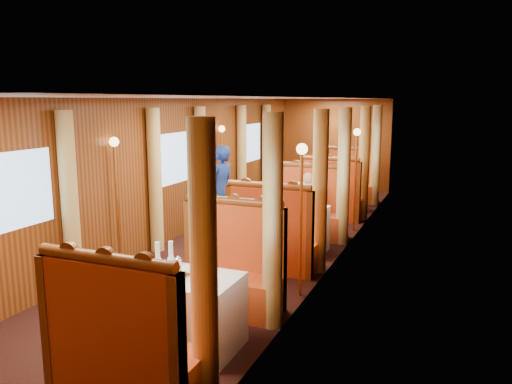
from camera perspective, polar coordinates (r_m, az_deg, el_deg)
The scene contains 47 objects.
floor at distance 8.59m, azimuth -0.50°, elevation -6.23°, with size 3.00×12.00×0.01m, color black, non-canonical shape.
ceiling at distance 8.22m, azimuth -0.53°, elevation 10.69°, with size 3.00×12.00×0.01m, color silver, non-canonical shape.
wall_far at distance 14.01m, azimuth 9.03°, elevation 5.36°, with size 3.00×2.50×0.01m, color brown, non-canonical shape.
wall_left at distance 8.99m, azimuth -9.37°, elevation 2.55°, with size 12.00×2.50×0.01m, color brown, non-canonical shape.
wall_right at distance 7.86m, azimuth 9.63°, elevation 1.41°, with size 12.00×2.50×0.01m, color brown, non-canonical shape.
doorway_far at distance 14.00m, azimuth 8.97°, elevation 4.33°, with size 0.80×0.04×2.00m, color brown.
table_near at distance 5.19m, azimuth -7.96°, elevation -13.42°, with size 1.05×0.72×0.75m, color white.
banquette_near_fwd at distance 4.42m, azimuth -14.90°, elevation -17.51°, with size 1.30×0.55×1.34m.
banquette_near_aft at distance 6.01m, azimuth -3.07°, elevation -9.45°, with size 1.30×0.55×1.34m.
table_mid at distance 8.24m, azimuth 4.33°, elevation -4.28°, with size 1.05×0.72×0.75m, color white.
banquette_mid_fwd at distance 7.30m, azimuth 1.88°, elevation -5.81°, with size 1.30×0.55×1.34m.
banquette_mid_aft at distance 9.17m, azimuth 6.29°, elevation -2.48°, with size 1.30×0.55×1.34m.
table_far at distance 11.54m, azimuth 9.68°, elevation -0.12°, with size 1.05×0.72×0.75m, color white.
banquette_far_fwd at distance 10.56m, azimuth 8.48°, elevation -0.80°, with size 1.30×0.55×1.34m.
banquette_far_aft at distance 12.51m, azimuth 10.70°, elevation 0.89°, with size 1.30×0.55×1.34m.
tea_tray at distance 5.08m, azimuth -9.62°, elevation -9.38°, with size 0.34×0.26×0.01m, color silver.
teapot_left at distance 5.03m, azimuth -10.39°, elevation -8.87°, with size 0.16×0.12×0.13m, color silver, non-canonical shape.
teapot_right at distance 4.94m, azimuth -9.02°, elevation -9.34°, with size 0.14×0.11×0.11m, color silver, non-canonical shape.
teapot_back at distance 5.14m, azimuth -8.89°, elevation -8.45°, with size 0.16×0.12×0.13m, color silver, non-canonical shape.
fruit_plate at distance 4.82m, azimuth -5.69°, elevation -10.26°, with size 0.22×0.22×0.05m.
cup_inboard at distance 5.36m, azimuth -11.16°, elevation -7.26°, with size 0.08×0.08×0.26m.
cup_outboard at distance 5.36m, azimuth -9.69°, elevation -7.20°, with size 0.08×0.08×0.26m.
rose_vase_mid at distance 8.12m, azimuth 4.22°, elevation -0.49°, with size 0.06×0.06×0.36m.
rose_vase_far at distance 11.41m, azimuth 9.84°, elevation 2.56°, with size 0.06×0.06×0.36m.
window_left_near at distance 6.28m, azimuth -26.18°, elevation 0.05°, with size 1.20×0.90×0.01m, color #88ADDC, non-canonical shape.
curtain_left_near_b at distance 6.79m, azimuth -20.51°, elevation -1.19°, with size 0.22×0.22×2.35m, color #DBC170.
window_right_near at distance 4.54m, azimuth -0.24°, elevation -2.51°, with size 1.20×0.90×0.01m, color #88ADDC, non-canonical shape.
curtain_right_near_a at distance 3.98m, azimuth -5.99°, elevation -8.58°, with size 0.22×0.22×2.35m, color #DBC170.
curtain_right_near_b at distance 5.35m, azimuth 1.91°, elevation -3.54°, with size 0.22×0.22×2.35m, color #DBC170.
window_left_mid at distance 8.96m, azimuth -9.33°, elevation 3.81°, with size 1.20×0.90×0.01m, color #88ADDC, non-canonical shape.
curtain_left_mid_a at distance 8.29m, azimuth -11.46°, elevation 1.29°, with size 0.22×0.22×2.35m, color #DBC170.
curtain_left_mid_b at distance 9.61m, azimuth -6.33°, elevation 2.68°, with size 0.22×0.22×2.35m, color #DBC170.
window_right_mid at distance 7.84m, azimuth 9.57°, elevation 2.86°, with size 1.20×0.90×0.01m, color #88ADDC, non-canonical shape.
curtain_right_mid_a at distance 7.16m, azimuth 7.30°, elevation -0.03°, with size 0.22×0.22×2.35m, color #DBC170.
curtain_right_mid_b at distance 8.65m, azimuth 9.97°, elevation 1.72°, with size 0.22×0.22×2.35m, color #DBC170.
window_left_far at distance 12.07m, azimuth -0.62°, elevation 5.64°, with size 1.20×0.90×0.01m, color #88ADDC, non-canonical shape.
curtain_left_far_a at distance 11.34m, azimuth -1.65°, elevation 3.93°, with size 0.22×0.22×2.35m, color #DBC170.
curtain_left_far_b at distance 12.78m, azimuth 1.18°, elevation 4.67°, with size 0.22×0.22×2.35m, color #DBC170.
window_right_far at distance 11.26m, azimuth 13.51°, elevation 5.00°, with size 1.20×0.90×0.01m, color #88ADDC, non-canonical shape.
curtain_right_far_a at distance 10.54m, azimuth 12.23°, elevation 3.19°, with size 0.22×0.22×2.35m, color #DBC170.
curtain_right_far_b at distance 12.07m, azimuth 13.54°, elevation 4.04°, with size 0.22×0.22×2.35m, color #DBC170.
sconce_left_fore at distance 7.49m, azimuth -15.73°, elevation 1.76°, with size 0.14×0.14×1.95m.
sconce_right_fore at distance 6.20m, azimuth 5.21°, elevation 0.35°, with size 0.14×0.14×1.95m.
sconce_left_aft at distance 10.45m, azimuth -3.91°, elevation 4.50°, with size 0.14×0.14×1.95m.
sconce_right_aft at distance 9.57m, azimuth 11.37°, elevation 3.76°, with size 0.14×0.14×1.95m.
steward at distance 9.32m, azimuth -4.00°, elevation 0.29°, with size 0.60×0.39×1.65m, color navy.
passenger at distance 8.86m, azimuth 5.87°, elevation -0.82°, with size 0.40×0.44×0.76m.
Camera 1 is at (3.17, -7.59, 2.47)m, focal length 35.00 mm.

